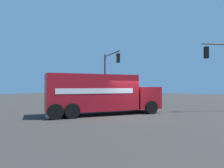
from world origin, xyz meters
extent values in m
plane|color=#33302D|center=(0.00, 0.00, 0.00)|extent=(100.00, 100.00, 0.00)
cube|color=#AD141E|center=(2.53, 1.28, 1.65)|extent=(5.81, 6.69, 2.60)
cube|color=#AD141E|center=(-0.06, -2.24, 1.20)|extent=(3.06, 2.95, 1.70)
cube|color=black|center=(-0.57, -2.93, 1.54)|extent=(1.67, 1.26, 0.88)
cube|color=#B2B2B7|center=(4.41, 3.83, 0.19)|extent=(1.97, 1.53, 0.21)
cube|color=white|center=(3.51, 0.56, 1.78)|extent=(3.27, 4.44, 0.36)
cube|color=white|center=(1.56, 2.00, 1.78)|extent=(3.27, 4.44, 0.36)
cylinder|color=black|center=(0.97, -2.94, 0.50)|extent=(0.82, 0.97, 1.00)
cylinder|color=black|center=(-1.03, -1.47, 0.50)|extent=(0.82, 0.97, 1.00)
cylinder|color=black|center=(4.52, 1.89, 0.50)|extent=(0.82, 0.97, 1.00)
cylinder|color=black|center=(2.52, 3.36, 0.50)|extent=(0.82, 0.97, 1.00)
cylinder|color=black|center=(5.14, 2.74, 0.50)|extent=(0.82, 0.97, 1.00)
cylinder|color=black|center=(3.14, 4.21, 0.50)|extent=(0.82, 0.97, 1.00)
cylinder|color=#38383D|center=(-4.47, -4.93, 5.48)|extent=(0.03, 0.03, 0.25)
cube|color=black|center=(-4.47, -4.93, 4.88)|extent=(0.42, 0.42, 0.95)
sphere|color=red|center=(-4.35, -5.07, 5.20)|extent=(0.20, 0.20, 0.20)
sphere|color=#EFA314|center=(-4.35, -5.07, 4.89)|extent=(0.20, 0.20, 0.20)
sphere|color=#19CC4C|center=(-4.35, -5.07, 4.58)|extent=(0.20, 0.20, 0.20)
cylinder|color=#38383D|center=(7.18, -7.34, 3.03)|extent=(0.20, 0.20, 6.06)
cylinder|color=#38383D|center=(5.42, -6.08, 5.81)|extent=(3.59, 2.62, 0.12)
cylinder|color=#38383D|center=(3.94, -5.02, 5.68)|extent=(0.03, 0.03, 0.25)
cube|color=black|center=(3.94, -5.02, 5.08)|extent=(0.42, 0.42, 0.95)
sphere|color=red|center=(4.05, -4.88, 5.40)|extent=(0.20, 0.20, 0.20)
sphere|color=#EFA314|center=(4.05, -4.88, 5.09)|extent=(0.20, 0.20, 0.20)
sphere|color=#19CC4C|center=(4.05, -4.88, 4.78)|extent=(0.20, 0.20, 0.20)
camera|label=1|loc=(-6.45, 12.88, 2.07)|focal=31.71mm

